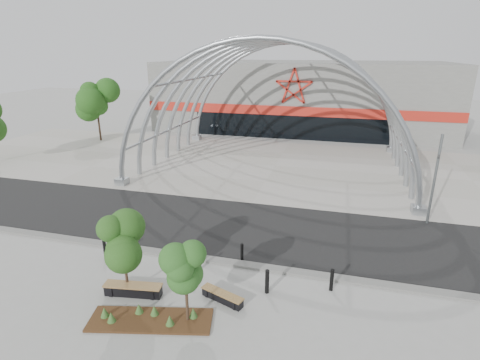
# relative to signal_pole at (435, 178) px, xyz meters

# --- Properties ---
(ground) EXTENTS (140.00, 140.00, 0.00)m
(ground) POSITION_rel_signal_pole_xyz_m (-10.26, -6.74, -2.69)
(ground) COLOR #9D9D97
(ground) RESTS_ON ground
(road) EXTENTS (140.00, 7.00, 0.02)m
(road) POSITION_rel_signal_pole_xyz_m (-10.26, -3.24, -2.68)
(road) COLOR black
(road) RESTS_ON ground
(forecourt) EXTENTS (60.00, 17.00, 0.04)m
(forecourt) POSITION_rel_signal_pole_xyz_m (-10.26, 8.76, -2.67)
(forecourt) COLOR #AAA599
(forecourt) RESTS_ON ground
(kerb) EXTENTS (60.00, 0.50, 0.12)m
(kerb) POSITION_rel_signal_pole_xyz_m (-10.26, -6.99, -2.63)
(kerb) COLOR slate
(kerb) RESTS_ON ground
(arena_building) EXTENTS (34.00, 15.24, 8.00)m
(arena_building) POSITION_rel_signal_pole_xyz_m (-10.26, 26.71, 1.30)
(arena_building) COLOR slate
(arena_building) RESTS_ON ground
(vault_canopy) EXTENTS (20.80, 15.80, 20.36)m
(vault_canopy) POSITION_rel_signal_pole_xyz_m (-10.26, 8.76, -2.68)
(vault_canopy) COLOR #9BA0A5
(vault_canopy) RESTS_ON ground
(planting_bed) EXTENTS (4.63, 2.33, 0.47)m
(planting_bed) POSITION_rel_signal_pole_xyz_m (-11.35, -11.43, -2.58)
(planting_bed) COLOR #352110
(planting_bed) RESTS_ON ground
(signal_pole) EXTENTS (0.33, 0.72, 5.15)m
(signal_pole) POSITION_rel_signal_pole_xyz_m (0.00, 0.00, 0.00)
(signal_pole) COLOR slate
(signal_pole) RESTS_ON ground
(street_tree_0) EXTENTS (1.52, 1.52, 3.47)m
(street_tree_0) POSITION_rel_signal_pole_xyz_m (-13.00, -10.10, -0.20)
(street_tree_0) COLOR black
(street_tree_0) RESTS_ON ground
(street_tree_1) EXTENTS (1.36, 1.36, 3.21)m
(street_tree_1) POSITION_rel_signal_pole_xyz_m (-9.98, -11.10, -0.39)
(street_tree_1) COLOR #312317
(street_tree_1) RESTS_ON ground
(bench_0) EXTENTS (2.38, 0.85, 0.49)m
(bench_0) POSITION_rel_signal_pole_xyz_m (-12.68, -10.23, -2.46)
(bench_0) COLOR black
(bench_0) RESTS_ON ground
(bench_1) EXTENTS (1.87, 1.01, 0.39)m
(bench_1) POSITION_rel_signal_pole_xyz_m (-9.12, -9.67, -2.51)
(bench_1) COLOR black
(bench_1) RESTS_ON ground
(bollard_0) EXTENTS (0.15, 0.15, 0.95)m
(bollard_0) POSITION_rel_signal_pole_xyz_m (-15.40, -8.06, -2.22)
(bollard_0) COLOR black
(bollard_0) RESTS_ON ground
(bollard_1) EXTENTS (0.16, 0.16, 0.99)m
(bollard_1) POSITION_rel_signal_pole_xyz_m (-11.00, -8.39, -2.20)
(bollard_1) COLOR black
(bollard_1) RESTS_ON ground
(bollard_2) EXTENTS (0.14, 0.14, 0.85)m
(bollard_2) POSITION_rel_signal_pole_xyz_m (-9.16, -6.52, -2.27)
(bollard_2) COLOR black
(bollard_2) RESTS_ON ground
(bollard_3) EXTENTS (0.17, 0.17, 1.05)m
(bollard_3) POSITION_rel_signal_pole_xyz_m (-7.54, -8.69, -2.17)
(bollard_3) COLOR black
(bollard_3) RESTS_ON ground
(bollard_4) EXTENTS (0.15, 0.15, 0.97)m
(bollard_4) POSITION_rel_signal_pole_xyz_m (-5.04, -7.84, -2.21)
(bollard_4) COLOR black
(bollard_4) RESTS_ON ground
(bg_tree_0) EXTENTS (3.00, 3.00, 6.45)m
(bg_tree_0) POSITION_rel_signal_pole_xyz_m (-30.26, 13.26, 1.94)
(bg_tree_0) COLOR black
(bg_tree_0) RESTS_ON ground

